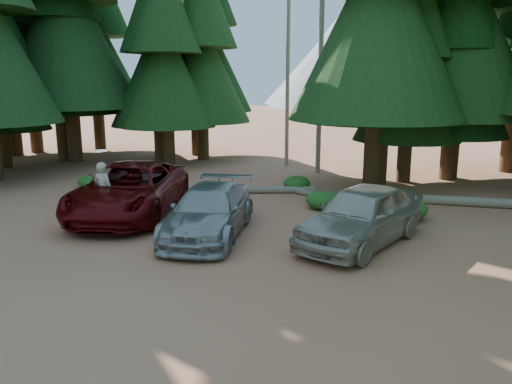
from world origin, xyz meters
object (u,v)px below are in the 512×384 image
silver_minivan_center (209,211)px  silver_minivan_right (361,215)px  log_mid (326,197)px  log_right (502,203)px  log_left (267,190)px  red_pickup (129,190)px  frisbee_player (103,189)px

silver_minivan_center → silver_minivan_right: (4.32, 0.56, 0.11)m
log_mid → log_right: (6.19, 0.75, 0.05)m
log_right → silver_minivan_right: bearing=-131.1°
silver_minivan_center → log_left: 5.94m
red_pickup → log_right: size_ratio=1.16×
red_pickup → log_left: size_ratio=1.61×
log_mid → red_pickup: bearing=-115.6°
log_right → log_mid: bearing=-176.4°
red_pickup → silver_minivan_center: size_ratio=1.26×
red_pickup → silver_minivan_right: (7.79, -0.73, -0.04)m
silver_minivan_right → log_mid: (-1.83, 4.88, -0.70)m
red_pickup → frisbee_player: 1.07m
silver_minivan_right → log_mid: silver_minivan_right is taller
red_pickup → log_mid: 7.30m
silver_minivan_center → frisbee_player: bearing=166.6°
log_left → log_right: size_ratio=0.72×
silver_minivan_center → log_right: silver_minivan_center is taller
silver_minivan_center → silver_minivan_right: size_ratio=1.02×
frisbee_player → log_left: frisbee_player is taller
frisbee_player → log_left: size_ratio=0.56×
silver_minivan_center → log_mid: (2.49, 5.44, -0.60)m
log_left → log_right: log_right is taller
frisbee_player → log_left: (3.75, 5.62, -0.93)m
silver_minivan_right → frisbee_player: bearing=-157.4°
frisbee_player → log_right: 13.82m
red_pickup → silver_minivan_right: red_pickup is taller
log_left → log_mid: (2.52, -0.48, -0.02)m
log_mid → log_right: 6.23m
silver_minivan_center → log_right: (8.67, 6.19, -0.55)m
silver_minivan_center → log_right: 10.67m
silver_minivan_right → log_left: silver_minivan_right is taller
log_mid → silver_minivan_right: bearing=-39.8°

